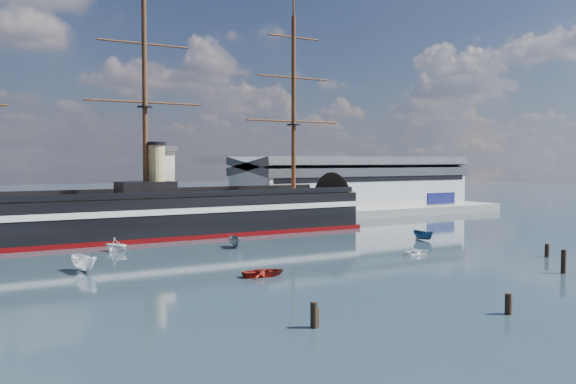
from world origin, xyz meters
TOP-DOWN VIEW (x-y plane):
  - ground at (0.00, 40.00)m, footprint 600.00×600.00m
  - quay at (10.00, 76.00)m, footprint 180.00×18.00m
  - warehouse at (58.00, 80.00)m, footprint 63.00×21.00m
  - quay_tower at (3.00, 73.00)m, footprint 5.00×5.00m
  - warship at (-8.89, 60.00)m, footprint 112.96×17.15m
  - motorboat_a at (-24.28, 29.31)m, footprint 6.97×3.16m
  - motorboat_b at (-6.61, 14.59)m, footprint 1.80×3.50m
  - motorboat_c at (2.40, 39.25)m, footprint 6.10×3.73m
  - motorboat_d at (-15.28, 45.48)m, footprint 6.99×5.95m
  - motorboat_e at (21.99, 17.94)m, footprint 1.21×2.63m
  - motorboat_f at (35.00, 30.13)m, footprint 5.57×2.19m
  - piling_near_left at (-15.03, -8.42)m, footprint 0.64×0.64m
  - piling_near_mid at (2.71, -14.02)m, footprint 0.64×0.64m
  - piling_near_right at (26.09, -3.57)m, footprint 0.64×0.64m
  - piling_far_right at (36.21, 6.07)m, footprint 0.64×0.64m

SIDE VIEW (x-z plane):
  - ground at x=0.00m, z-range 0.00..0.00m
  - quay at x=10.00m, z-range -1.00..1.00m
  - motorboat_a at x=-24.28m, z-range -1.35..1.35m
  - motorboat_b at x=-6.61m, z-range -0.78..0.78m
  - motorboat_c at x=2.40m, z-range -1.15..1.15m
  - motorboat_d at x=-15.28m, z-range -1.19..1.19m
  - motorboat_e at x=21.99m, z-range -0.60..0.60m
  - motorboat_f at x=35.00m, z-range -1.10..1.10m
  - piling_near_left at x=-15.03m, z-range -1.46..1.46m
  - piling_near_mid at x=2.71m, z-range -1.32..1.32m
  - piling_near_right at x=26.09m, z-range -1.85..1.85m
  - piling_far_right at x=36.21m, z-range -1.32..1.32m
  - warship at x=-8.89m, z-range -22.93..31.01m
  - warehouse at x=58.00m, z-range 2.18..13.78m
  - quay_tower at x=3.00m, z-range 2.25..17.25m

